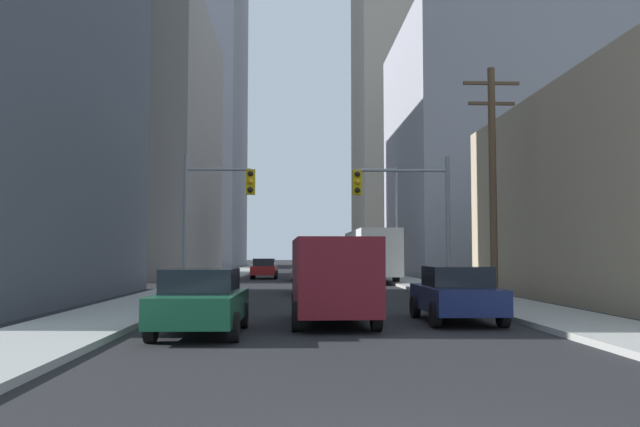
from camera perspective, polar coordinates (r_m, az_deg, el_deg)
sidewalk_left at (r=55.26m, az=-7.99°, el=-5.38°), size 2.87×160.00×0.15m
sidewalk_right at (r=55.51m, az=5.25°, el=-5.39°), size 2.87×160.00×0.15m
city_bus at (r=43.81m, az=4.46°, el=-3.46°), size 2.67×11.51×3.40m
cargo_van_maroon at (r=17.41m, az=1.07°, el=-5.44°), size 2.16×5.26×2.26m
sedan_green at (r=15.33m, az=-10.35°, el=-7.56°), size 1.95×4.24×1.52m
sedan_navy at (r=18.23m, az=11.82°, el=-6.90°), size 1.95×4.23×1.52m
sedan_black at (r=30.44m, az=-0.40°, el=-5.61°), size 1.95×4.25×1.52m
sedan_silver at (r=45.68m, az=-1.29°, el=-4.93°), size 1.95×4.25×1.52m
sedan_red at (r=49.37m, az=-4.89°, el=-4.82°), size 1.95×4.26×1.52m
traffic_signal_near_left at (r=27.54m, az=-9.15°, el=0.95°), size 2.97×0.44×6.00m
traffic_signal_near_right at (r=27.78m, az=7.56°, el=1.01°), size 4.15×0.44×6.00m
utility_pole_right at (r=25.99m, az=14.89°, el=3.09°), size 2.20×0.28×9.10m
street_lamp_right at (r=42.02m, az=6.17°, el=0.13°), size 2.51×0.32×7.50m
building_left_mid_office at (r=56.32m, az=-18.10°, el=5.83°), size 16.38×21.39×21.76m
building_left_far_tower at (r=105.06m, az=-13.88°, el=14.34°), size 24.97×28.20×67.96m
building_right_mid_block at (r=59.00m, az=17.82°, el=5.06°), size 22.27×19.62×21.07m
building_right_far_highrise at (r=98.70m, az=9.25°, el=14.05°), size 20.11×18.62×63.30m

